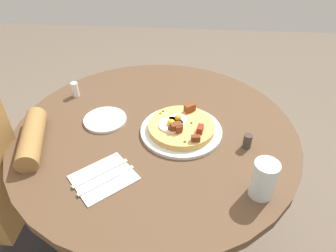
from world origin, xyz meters
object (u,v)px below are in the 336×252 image
dining_table (156,165)px  water_glass (264,179)px  bread_plate (105,120)px  pizza_plate (181,131)px  knife (107,180)px  fork (101,173)px  pepper_shaker (247,141)px  salt_shaker (75,89)px  breakfast_pizza (181,126)px

dining_table → water_glass: bearing=141.1°
bread_plate → water_glass: bearing=150.0°
pizza_plate → knife: pizza_plate is taller
pizza_plate → bread_plate: bearing=-8.5°
fork → pepper_shaker: (-0.45, -0.16, 0.02)m
dining_table → pizza_plate: (-0.09, 0.01, 0.19)m
water_glass → bread_plate: bearing=-30.0°
dining_table → salt_shaker: 0.45m
knife → pepper_shaker: size_ratio=3.59×
knife → pepper_shaker: pepper_shaker is taller
fork → pepper_shaker: size_ratio=3.59×
water_glass → pepper_shaker: water_glass is taller
bread_plate → salt_shaker: bearing=-44.7°
breakfast_pizza → pepper_shaker: 0.23m
water_glass → salt_shaker: size_ratio=1.92×
breakfast_pizza → knife: bearing=50.5°
bread_plate → fork: (-0.05, 0.26, 0.00)m
fork → pepper_shaker: pepper_shaker is taller
dining_table → bread_plate: bread_plate is taller
knife → pepper_shaker: bearing=161.7°
breakfast_pizza → fork: breakfast_pizza is taller
salt_shaker → dining_table: bearing=151.2°
dining_table → salt_shaker: size_ratio=16.62×
breakfast_pizza → water_glass: bearing=132.8°
breakfast_pizza → fork: bearing=44.0°
salt_shaker → pizza_plate: bearing=155.5°
bread_plate → water_glass: (-0.51, 0.30, 0.05)m
fork → dining_table: bearing=-162.7°
dining_table → breakfast_pizza: size_ratio=4.34×
dining_table → knife: (0.11, 0.26, 0.19)m
pizza_plate → water_glass: bearing=132.5°
water_glass → pepper_shaker: (0.02, -0.19, -0.03)m
knife → fork: bearing=-90.0°
knife → salt_shaker: size_ratio=3.00×
knife → water_glass: (-0.44, 0.01, 0.05)m
dining_table → fork: fork is taller
knife → salt_shaker: bearing=-104.4°
dining_table → breakfast_pizza: (-0.09, 0.01, 0.21)m
bread_plate → salt_shaker: salt_shaker is taller
fork → knife: bearing=90.0°
breakfast_pizza → fork: 0.32m
fork → knife: size_ratio=1.00×
breakfast_pizza → knife: breakfast_pizza is taller
pizza_plate → water_glass: size_ratio=2.46×
fork → water_glass: (-0.46, 0.03, 0.05)m
dining_table → pepper_shaker: (-0.31, 0.07, 0.21)m
breakfast_pizza → pepper_shaker: bearing=164.8°
water_glass → salt_shaker: 0.81m
bread_plate → salt_shaker: size_ratio=2.58×
breakfast_pizza → salt_shaker: (0.44, -0.20, 0.00)m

